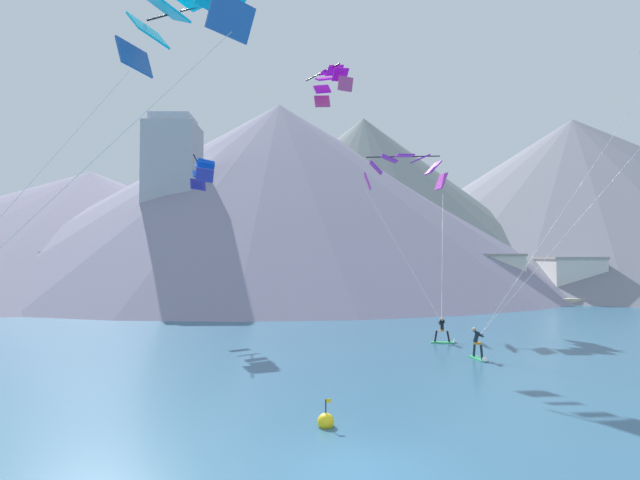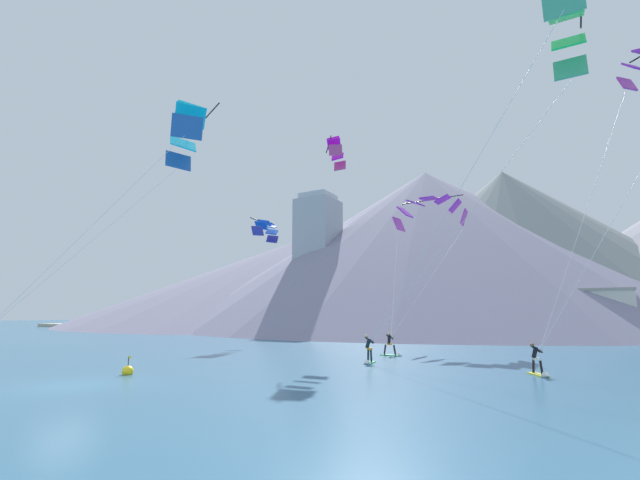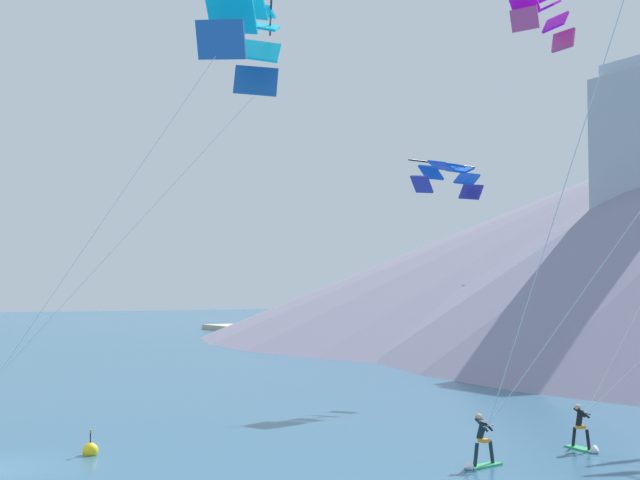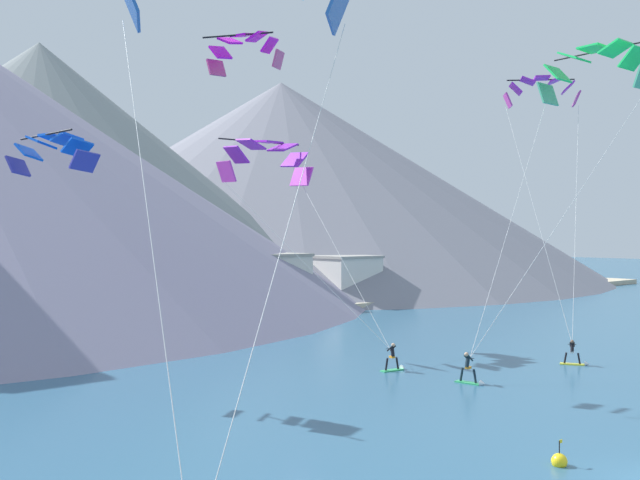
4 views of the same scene
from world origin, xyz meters
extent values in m
plane|color=#2D5B7A|center=(0.00, 0.00, 0.00)|extent=(400.00, 400.00, 0.00)
cube|color=#33B266|center=(7.09, 19.21, 0.04)|extent=(1.49, 0.64, 0.07)
cylinder|color=black|center=(6.70, 19.27, 0.43)|extent=(0.25, 0.15, 0.72)
cylinder|color=black|center=(7.48, 19.16, 0.43)|extent=(0.25, 0.15, 0.72)
cube|color=orange|center=(7.09, 19.21, 0.82)|extent=(0.27, 0.33, 0.12)
cylinder|color=black|center=(7.08, 19.16, 1.15)|extent=(0.26, 0.35, 0.61)
cylinder|color=black|center=(6.98, 19.28, 1.32)|extent=(0.15, 0.53, 0.40)
cylinder|color=black|center=(7.21, 19.25, 1.32)|extent=(0.15, 0.53, 0.40)
cylinder|color=black|center=(7.12, 19.44, 1.30)|extent=(0.52, 0.10, 0.03)
sphere|color=tan|center=(7.07, 19.09, 1.55)|extent=(0.22, 0.22, 0.22)
cone|color=white|center=(7.95, 19.09, 0.10)|extent=(0.35, 0.40, 0.36)
cube|color=yellow|center=(17.04, 13.38, 0.04)|extent=(1.09, 1.47, 0.07)
cylinder|color=black|center=(16.84, 13.72, 0.41)|extent=(0.21, 0.25, 0.68)
cylinder|color=black|center=(17.24, 13.03, 0.41)|extent=(0.21, 0.25, 0.68)
cube|color=white|center=(17.04, 13.38, 0.78)|extent=(0.36, 0.33, 0.12)
cylinder|color=black|center=(16.98, 13.34, 1.09)|extent=(0.40, 0.35, 0.58)
cylinder|color=black|center=(17.01, 13.49, 1.26)|extent=(0.46, 0.31, 0.37)
cylinder|color=black|center=(17.12, 13.30, 1.26)|extent=(0.46, 0.31, 0.37)
cylinder|color=black|center=(17.22, 13.48, 1.23)|extent=(0.28, 0.47, 0.03)
sphere|color=brown|center=(16.89, 13.29, 1.46)|extent=(0.21, 0.21, 0.21)
cone|color=white|center=(17.47, 12.62, 0.10)|extent=(0.46, 0.44, 0.36)
cube|color=#33B266|center=(7.72, 14.09, 0.04)|extent=(0.69, 1.50, 0.07)
cylinder|color=#14232D|center=(7.64, 14.48, 0.44)|extent=(0.17, 0.27, 0.76)
cylinder|color=#14232D|center=(7.79, 13.70, 0.44)|extent=(0.17, 0.27, 0.76)
cube|color=orange|center=(7.72, 14.09, 0.86)|extent=(0.36, 0.29, 0.12)
cylinder|color=#14232D|center=(7.64, 14.08, 1.20)|extent=(0.43, 0.29, 0.64)
cylinder|color=#14232D|center=(7.71, 14.22, 1.38)|extent=(0.55, 0.18, 0.42)
cylinder|color=#14232D|center=(7.76, 13.98, 1.38)|extent=(0.55, 0.18, 0.42)
cylinder|color=black|center=(7.91, 14.13, 1.35)|extent=(0.12, 0.52, 0.03)
sphere|color=tan|center=(7.52, 14.06, 1.60)|extent=(0.23, 0.23, 0.23)
cone|color=white|center=(7.87, 13.24, 0.10)|extent=(0.41, 0.36, 0.36)
cube|color=#CB36BF|center=(3.68, 31.89, 12.43)|extent=(0.80, 1.98, 1.51)
cube|color=purple|center=(4.45, 31.78, 13.65)|extent=(1.25, 1.98, 1.30)
cube|color=purple|center=(5.63, 31.70, 14.47)|extent=(1.49, 1.98, 0.87)
cube|color=purple|center=(7.05, 31.68, 14.76)|extent=(1.51, 1.98, 0.30)
cube|color=purple|center=(8.46, 31.71, 14.47)|extent=(1.51, 1.98, 0.87)
cube|color=purple|center=(9.65, 31.80, 13.65)|extent=(1.26, 1.98, 1.30)
cube|color=#CB36BF|center=(10.41, 31.91, 12.43)|extent=(0.82, 1.98, 1.51)
cylinder|color=black|center=(7.04, 32.57, 14.84)|extent=(6.73, 0.71, 0.10)
cylinder|color=silver|center=(5.31, 25.69, 6.51)|extent=(3.65, 12.54, 10.46)
cylinder|color=silver|center=(8.86, 25.71, 6.51)|extent=(3.50, 12.56, 10.46)
cube|color=#2357A9|center=(-11.42, 14.99, 16.90)|extent=(1.65, 2.48, 1.82)
cube|color=#0CC8E7|center=(-10.53, 14.65, 18.27)|extent=(2.17, 2.75, 1.63)
cube|color=#0CC8E7|center=(-9.32, 13.95, 19.19)|extent=(2.55, 2.87, 1.19)
cube|color=#0CC8E7|center=(-7.98, 13.01, 19.51)|extent=(2.76, 2.86, 0.56)
cube|color=#0CC8E7|center=(-6.71, 11.96, 19.19)|extent=(2.80, 2.70, 1.19)
cube|color=#0CC8E7|center=(-5.72, 10.98, 18.27)|extent=(2.64, 2.41, 1.63)
cube|color=#2357A9|center=(-5.16, 10.21, 16.90)|extent=(2.28, 2.02, 1.82)
cylinder|color=black|center=(-7.36, 13.81, 19.31)|extent=(7.16, 3.60, 0.10)
cylinder|color=silver|center=(-13.76, 8.90, 8.72)|extent=(4.15, 12.24, 14.79)
cylinder|color=silver|center=(-10.45, 6.37, 8.72)|extent=(10.79, 7.18, 14.79)
cube|color=#BB36A5|center=(23.38, 22.59, 18.41)|extent=(1.22, 1.25, 1.10)
cube|color=purple|center=(23.83, 22.17, 19.30)|extent=(1.45, 1.49, 0.92)
cylinder|color=silver|center=(20.23, 18.08, 9.56)|extent=(6.07, 9.24, 16.68)
cylinder|color=silver|center=(22.06, 16.07, 9.56)|extent=(9.72, 5.21, 16.68)
cube|color=#42AB81|center=(19.95, 16.97, 17.63)|extent=(1.80, 0.65, 1.51)
cube|color=#1BDF5C|center=(19.96, 16.20, 18.90)|extent=(1.82, 1.17, 1.25)
cube|color=#1BDF5C|center=(19.93, 14.99, 19.75)|extent=(1.83, 1.51, 0.78)
cylinder|color=silver|center=(13.92, 15.63, 9.13)|extent=(12.06, 3.04, 15.58)
cylinder|color=silver|center=(13.76, 12.04, 9.13)|extent=(11.74, 4.20, 15.58)
cube|color=#312F9F|center=(-9.41, 24.36, 11.72)|extent=(1.47, 0.87, 1.08)
cube|color=blue|center=(-9.50, 25.07, 12.44)|extent=(1.52, 1.13, 0.94)
cube|color=blue|center=(-9.70, 25.95, 12.91)|extent=(1.56, 1.32, 0.69)
cube|color=blue|center=(-9.98, 26.92, 13.07)|extent=(1.56, 1.41, 0.37)
cube|color=blue|center=(-10.33, 27.86, 12.91)|extent=(1.53, 1.46, 0.69)
cube|color=blue|center=(-10.71, 28.68, 12.44)|extent=(1.46, 1.41, 0.94)
cube|color=#312F9F|center=(-11.07, 29.30, 11.72)|extent=(1.38, 1.25, 1.08)
cylinder|color=black|center=(-10.52, 26.73, 13.18)|extent=(0.78, 5.39, 0.10)
cube|color=#CB4185|center=(1.08, 22.38, 18.03)|extent=(1.18, 1.05, 1.07)
cube|color=#DE0DE1|center=(0.73, 22.73, 18.85)|extent=(1.33, 1.32, 1.02)
cube|color=#DE0DE1|center=(0.32, 23.40, 19.41)|extent=(1.45, 1.43, 0.78)
cube|color=#DE0DE1|center=(-0.07, 24.25, 19.60)|extent=(1.51, 1.38, 0.40)
cube|color=#DE0DE1|center=(-0.38, 25.14, 19.41)|extent=(1.50, 1.23, 0.78)
cube|color=#DE0DE1|center=(-0.54, 25.91, 18.85)|extent=(1.44, 0.95, 1.02)
cube|color=#CB4185|center=(-0.53, 26.41, 18.03)|extent=(1.33, 0.57, 1.07)
cylinder|color=black|center=(-0.57, 24.05, 19.48)|extent=(2.54, 3.57, 0.10)
sphere|color=yellow|center=(-0.85, 3.43, 0.15)|extent=(0.56, 0.56, 0.56)
cylinder|color=black|center=(-0.85, 3.43, 0.65)|extent=(0.04, 0.04, 0.44)
cube|color=yellow|center=(-0.76, 3.43, 0.83)|extent=(0.18, 0.01, 0.12)
cube|color=beige|center=(0.00, 49.59, 0.35)|extent=(180.00, 10.00, 0.70)
cube|color=silver|center=(-31.70, 51.13, 2.95)|extent=(6.56, 6.62, 5.89)
cube|color=#9D9992|center=(-31.70, 51.13, 6.04)|extent=(6.82, 6.89, 0.30)
cube|color=silver|center=(22.09, 51.98, 2.84)|extent=(6.51, 6.76, 5.68)
cube|color=#99958B|center=(22.09, 51.98, 5.83)|extent=(6.77, 7.03, 0.30)
cube|color=#A8ADB7|center=(-21.04, 57.22, 12.12)|extent=(7.00, 7.00, 24.23)
cube|color=silver|center=(-21.04, 57.22, 24.83)|extent=(5.60, 5.60, 1.20)
cone|color=gray|center=(8.79, 84.65, 16.54)|extent=(81.90, 81.90, 33.09)
cone|color=gray|center=(-45.71, 86.97, 11.36)|extent=(112.59, 112.59, 22.73)
cone|color=gray|center=(-7.95, 85.13, 17.96)|extent=(110.59, 110.59, 35.92)
camera|label=1|loc=(-1.28, -13.08, 5.54)|focal=28.00mm
camera|label=2|loc=(18.61, -11.05, 3.01)|focal=24.00mm
camera|label=3|loc=(30.69, -5.46, 5.87)|focal=50.00mm
camera|label=4|loc=(-23.29, -10.14, 8.14)|focal=40.00mm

